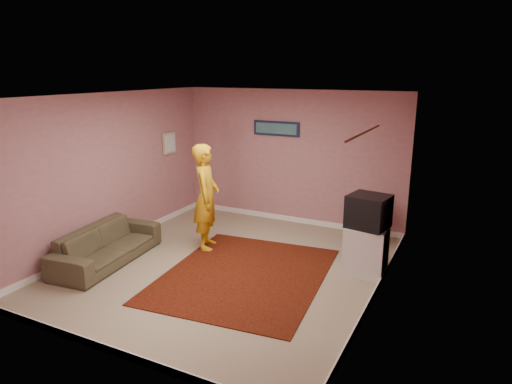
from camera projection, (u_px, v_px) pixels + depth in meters
The scene contains 26 objects.
ground at pixel (227, 267), 7.04m from camera, with size 5.00×5.00×0.00m, color gray.
wall_back at pixel (291, 157), 8.86m from camera, with size 4.50×0.02×2.60m, color #B47677.
wall_front at pixel (100, 241), 4.54m from camera, with size 4.50×0.02×2.60m, color #B47677.
wall_left at pixel (110, 171), 7.68m from camera, with size 0.02×5.00×2.60m, color #B47677.
wall_right at pixel (381, 205), 5.73m from camera, with size 0.02×5.00×2.60m, color #B47677.
ceiling at pixel (224, 96), 6.37m from camera, with size 4.50×5.00×0.02m, color white.
baseboard_back at pixel (289, 219), 9.18m from camera, with size 4.50×0.02×0.10m, color white.
baseboard_front at pixel (111, 350), 4.88m from camera, with size 4.50×0.02×0.10m, color white.
baseboard_left at pixel (117, 241), 8.00m from camera, with size 0.02×5.00×0.10m, color white.
baseboard_right at pixel (373, 295), 6.06m from camera, with size 0.02×5.00×0.10m, color white.
window at pixel (363, 213), 4.92m from camera, with size 0.01×1.10×1.50m, color black.
curtain_sheer at pixel (357, 235), 4.85m from camera, with size 0.01×0.75×2.10m, color white.
curtain_floral at pixel (371, 216), 5.46m from camera, with size 0.01×0.35×2.10m, color silver.
curtain_rod at pixel (364, 133), 4.71m from camera, with size 0.02×0.02×1.40m, color brown.
picture_back at pixel (276, 128), 8.82m from camera, with size 0.95×0.04×0.28m.
picture_left at pixel (169, 143), 8.98m from camera, with size 0.04×0.38×0.42m.
area_rug at pixel (245, 275), 6.77m from camera, with size 2.26×2.82×0.02m, color black.
tv_cabinet at pixel (366, 250), 6.73m from camera, with size 0.58×0.52×0.73m, color silver.
crt_tv at pixel (368, 211), 6.58m from camera, with size 0.63×0.59×0.48m.
chair_a at pixel (368, 215), 7.85m from camera, with size 0.44×0.42×0.47m.
dvd_player at pixel (368, 219), 7.86m from camera, with size 0.32×0.23×0.05m, color #ADADB2.
blue_throw at pixel (371, 203), 7.97m from camera, with size 0.38×0.05×0.40m, color #95B3F4.
chair_b at pixel (363, 234), 6.76m from camera, with size 0.43×0.45×0.53m.
game_console at pixel (363, 239), 6.78m from camera, with size 0.20×0.15×0.04m, color silver.
sofa at pixel (107, 245), 7.17m from camera, with size 1.95×0.76×0.57m, color #4B432D.
person at pixel (206, 197), 7.61m from camera, with size 0.65×0.43×1.79m, color gold.
Camera 1 is at (3.31, -5.61, 2.95)m, focal length 32.00 mm.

